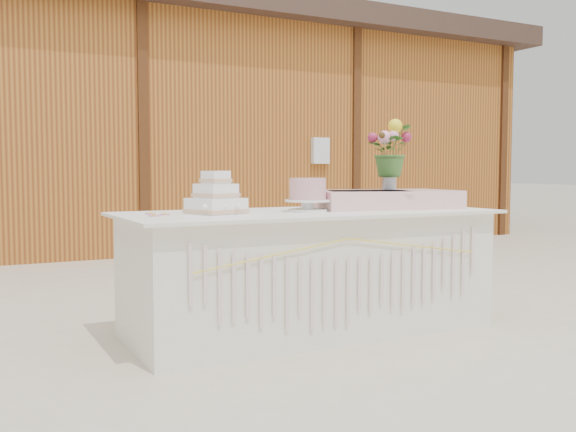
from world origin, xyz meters
name	(u,v)px	position (x,y,z in m)	size (l,w,h in m)	color
ground	(310,330)	(0.00, 0.00, 0.00)	(80.00, 80.00, 0.00)	beige
barn	(106,126)	(-0.01, 5.99, 1.68)	(12.60, 4.60, 3.30)	#A46522
cake_table	(310,271)	(0.00, 0.00, 0.39)	(2.40, 1.00, 0.77)	white
wedding_cake	(216,199)	(-0.62, 0.03, 0.86)	(0.36, 0.36, 0.26)	white
pink_cake_stand	(308,193)	(-0.03, -0.03, 0.89)	(0.29, 0.29, 0.21)	white
satin_runner	(382,199)	(0.60, 0.05, 0.83)	(0.97, 0.56, 0.12)	beige
flower_vase	(389,180)	(0.70, 0.12, 0.96)	(0.10, 0.10, 0.14)	silver
bouquet	(389,144)	(0.70, 0.12, 1.21)	(0.33, 0.28, 0.36)	#3F702D
loose_flowers	(157,214)	(-0.96, 0.09, 0.78)	(0.12, 0.30, 0.02)	#CE7D94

